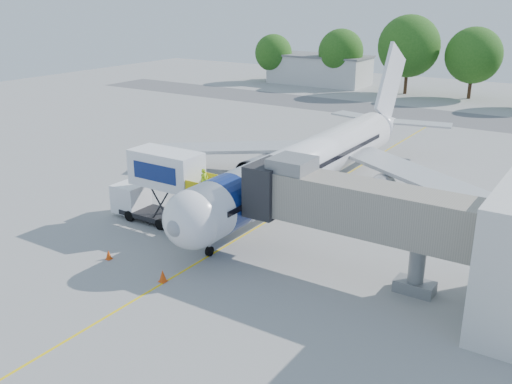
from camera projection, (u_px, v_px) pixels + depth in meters
The scene contains 14 objects.
ground at pixel (285, 211), 43.89m from camera, with size 160.00×160.00×0.00m, color #999996.
guidance_line at pixel (285, 211), 43.89m from camera, with size 0.15×70.00×0.01m, color yellow.
taxiway_strip at pixel (442, 117), 77.08m from camera, with size 120.00×10.00×0.01m, color #59595B.
aircraft at pixel (311, 162), 46.18m from camera, with size 34.17×37.73×11.35m.
jet_bridge at pixel (344, 204), 32.80m from camera, with size 13.90×3.20×6.60m.
catering_hiloader at pixel (160, 187), 40.69m from camera, with size 8.50×2.44×5.50m.
ground_tug at pixel (189, 303), 29.53m from camera, with size 3.51×2.76×1.25m.
safety_cone_a at pixel (163, 276), 32.98m from camera, with size 0.47×0.47×0.75m.
safety_cone_b at pixel (109, 255), 35.80m from camera, with size 0.40×0.40×0.63m.
outbuilding_left at pixel (319, 69), 104.91m from camera, with size 18.40×8.40×5.30m.
tree_a at pixel (273, 53), 106.59m from camera, with size 6.91×6.91×8.80m.
tree_b at pixel (341, 52), 100.54m from camera, with size 7.94×7.94×10.12m.
tree_c at pixel (409, 46), 92.71m from camera, with size 10.01×10.01×12.76m.
tree_d at pixel (474, 55), 88.72m from camera, with size 8.72×8.72×11.11m.
Camera 1 is at (20.56, -35.51, 15.80)m, focal length 40.00 mm.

